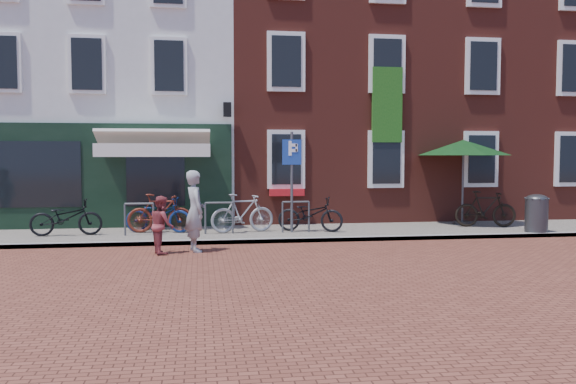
{
  "coord_description": "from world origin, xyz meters",
  "views": [
    {
      "loc": [
        -1.98,
        -14.03,
        2.11
      ],
      "look_at": [
        0.29,
        1.2,
        1.16
      ],
      "focal_mm": 36.93,
      "sensor_mm": 36.0,
      "label": 1
    }
  ],
  "objects": [
    {
      "name": "sidewalk",
      "position": [
        1.0,
        1.5,
        0.05
      ],
      "size": [
        24.0,
        3.0,
        0.1
      ],
      "primitive_type": "cube",
      "color": "slate",
      "rests_on": "ground"
    },
    {
      "name": "ground",
      "position": [
        0.0,
        0.0,
        0.0
      ],
      "size": [
        80.0,
        80.0,
        0.0
      ],
      "primitive_type": "plane",
      "color": "brown"
    },
    {
      "name": "parking_sign",
      "position": [
        0.39,
        1.19,
        1.81
      ],
      "size": [
        0.5,
        0.07,
        2.63
      ],
      "color": "#4C4C4F",
      "rests_on": "sidewalk"
    },
    {
      "name": "bicycle_5",
      "position": [
        5.97,
        1.56,
        0.61
      ],
      "size": [
        1.75,
        0.81,
        1.02
      ],
      "primitive_type": "imported",
      "rotation": [
        0.0,
        0.0,
        1.37
      ],
      "color": "black",
      "rests_on": "sidewalk"
    },
    {
      "name": "bicycle_2",
      "position": [
        -3.06,
        1.69,
        0.56
      ],
      "size": [
        1.84,
        0.99,
        0.92
      ],
      "primitive_type": "imported",
      "rotation": [
        0.0,
        0.0,
        1.34
      ],
      "color": "navy",
      "rests_on": "sidewalk"
    },
    {
      "name": "litter_bin",
      "position": [
        6.76,
        0.3,
        0.65
      ],
      "size": [
        0.58,
        0.58,
        1.06
      ],
      "color": "#393A3C",
      "rests_on": "sidewalk"
    },
    {
      "name": "bicycle_3",
      "position": [
        -0.89,
        1.37,
        0.61
      ],
      "size": [
        1.76,
        0.82,
        1.02
      ],
      "primitive_type": "imported",
      "rotation": [
        0.0,
        0.0,
        1.78
      ],
      "color": "gray",
      "rests_on": "sidewalk"
    },
    {
      "name": "bicycle_1",
      "position": [
        -3.01,
        1.64,
        0.61
      ],
      "size": [
        1.72,
        0.59,
        1.02
      ],
      "primitive_type": "imported",
      "rotation": [
        0.0,
        0.0,
        1.5
      ],
      "color": "#5C1F14",
      "rests_on": "sidewalk"
    },
    {
      "name": "woman",
      "position": [
        -2.09,
        -0.95,
        0.89
      ],
      "size": [
        0.59,
        0.74,
        1.79
      ],
      "primitive_type": "imported",
      "rotation": [
        0.0,
        0.0,
        1.85
      ],
      "color": "gray",
      "rests_on": "ground"
    },
    {
      "name": "boy",
      "position": [
        -2.79,
        -1.11,
        0.62
      ],
      "size": [
        0.61,
        0.7,
        1.25
      ],
      "primitive_type": "imported",
      "rotation": [
        0.0,
        0.0,
        1.82
      ],
      "color": "brown",
      "rests_on": "ground"
    },
    {
      "name": "parasol",
      "position": [
        5.64,
        2.33,
        2.43
      ],
      "size": [
        2.79,
        2.79,
        2.57
      ],
      "color": "#4C4C4F",
      "rests_on": "sidewalk"
    },
    {
      "name": "building_brick_right",
      "position": [
        8.0,
        7.0,
        5.0
      ],
      "size": [
        6.0,
        8.0,
        10.0
      ],
      "primitive_type": "cube",
      "color": "maroon",
      "rests_on": "ground"
    },
    {
      "name": "bicycle_0",
      "position": [
        -5.31,
        1.4,
        0.56
      ],
      "size": [
        1.78,
        0.73,
        0.92
      ],
      "primitive_type": "imported",
      "rotation": [
        0.0,
        0.0,
        1.64
      ],
      "color": "black",
      "rests_on": "sidewalk"
    },
    {
      "name": "building_brick_mid",
      "position": [
        2.0,
        7.0,
        5.0
      ],
      "size": [
        6.0,
        8.0,
        10.0
      ],
      "primitive_type": "cube",
      "color": "maroon",
      "rests_on": "ground"
    },
    {
      "name": "bicycle_4",
      "position": [
        0.91,
        1.32,
        0.56
      ],
      "size": [
        1.85,
        1.19,
        0.92
      ],
      "primitive_type": "imported",
      "rotation": [
        0.0,
        0.0,
        1.21
      ],
      "color": "black",
      "rests_on": "sidewalk"
    },
    {
      "name": "building_stucco",
      "position": [
        -5.0,
        7.0,
        4.5
      ],
      "size": [
        8.0,
        8.0,
        9.0
      ],
      "primitive_type": "cube",
      "color": "silver",
      "rests_on": "ground"
    }
  ]
}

